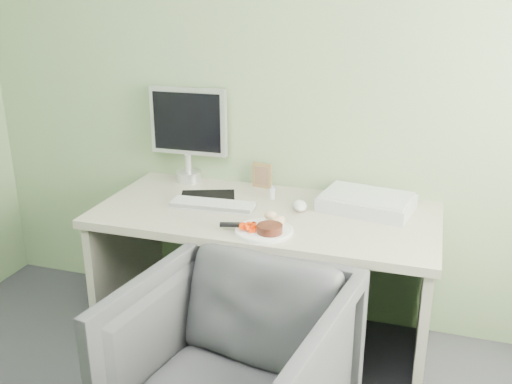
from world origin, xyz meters
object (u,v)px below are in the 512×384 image
(plate, at_px, (264,231))
(scanner, at_px, (367,203))
(desk_chair, at_px, (233,372))
(desk, at_px, (265,246))
(monitor, at_px, (188,129))

(plate, relative_size, scanner, 0.60)
(desk_chair, bearing_deg, desk, 106.71)
(plate, relative_size, monitor, 0.50)
(plate, height_order, monitor, monitor)
(monitor, bearing_deg, plate, -44.44)
(monitor, relative_size, desk_chair, 0.63)
(desk, height_order, desk_chair, desk)
(desk, bearing_deg, plate, -74.57)
(desk, xyz_separation_m, plate, (0.07, -0.24, 0.19))
(plate, distance_m, monitor, 0.85)
(desk, relative_size, plate, 6.36)
(desk, distance_m, plate, 0.31)
(desk_chair, bearing_deg, plate, 102.53)
(plate, bearing_deg, monitor, 136.78)
(desk, distance_m, desk_chair, 0.75)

